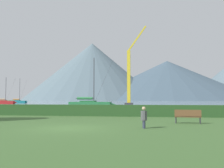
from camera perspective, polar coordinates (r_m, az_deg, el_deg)
ground_plane at (r=15.19m, az=-9.57°, el=-9.69°), size 1000.00×1000.00×0.00m
harbor_water at (r=151.38m, az=7.43°, el=-4.04°), size 320.00×246.00×0.00m
hedge_line at (r=25.78m, az=-1.61°, el=-5.90°), size 80.00×1.20×1.12m
sailboat_slip_2 at (r=97.60m, az=-22.94°, el=-3.75°), size 8.30×4.06×9.48m
sailboat_slip_4 at (r=47.76m, az=-4.71°, el=-4.56°), size 8.89×2.79×9.45m
sailboat_slip_5 at (r=118.94m, az=-20.16°, el=-3.71°), size 7.99×3.18×10.90m
park_bench_under_tree at (r=18.56m, az=16.56°, el=-6.80°), size 1.82×0.68×0.95m
person_seated_viewer at (r=14.97m, az=7.13°, el=-7.17°), size 0.36×0.56×1.25m
dock_crane at (r=64.34m, az=3.92°, el=0.76°), size 5.48×2.00×20.20m
distant_hill_central_peak at (r=369.89m, az=-4.48°, el=2.74°), size 195.29×195.29×82.80m
distant_hill_east_ridge at (r=379.30m, az=12.23°, el=0.74°), size 243.05×243.05×57.57m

